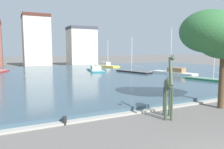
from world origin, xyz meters
TOP-DOWN VIEW (x-y plane):
  - harbor_water at (0.00, 29.51)m, footprint 81.87×42.82m
  - quay_edge_coping at (0.00, 7.85)m, footprint 81.87×0.50m
  - giraffe_statue at (1.88, 5.99)m, footprint 1.59×2.11m
  - sailboat_black at (12.66, 28.35)m, footprint 3.91×8.17m
  - sailboat_white at (17.45, 23.41)m, footprint 3.47×9.31m
  - sailboat_green at (16.35, 14.47)m, footprint 3.95×9.22m
  - sailboat_yellow at (14.02, 41.06)m, footprint 4.39×7.57m
  - sailboat_teal at (7.88, 33.74)m, footprint 4.00×8.80m
  - shade_tree at (6.74, 6.24)m, footprint 6.09×4.29m
  - mooring_bollard at (-4.21, 7.70)m, footprint 0.24×0.24m
  - townhouse_wide_warehouse at (-0.08, 55.52)m, footprint 6.76×7.39m
  - townhouse_narrow_midrow at (11.62, 53.28)m, footprint 7.47×6.28m

SIDE VIEW (x-z plane):
  - quay_edge_coping at x=0.00m, z-range 0.00..0.12m
  - harbor_water at x=0.00m, z-range 0.00..0.37m
  - mooring_bollard at x=-4.21m, z-range 0.00..0.50m
  - sailboat_green at x=16.35m, z-range -2.56..3.23m
  - sailboat_black at x=12.66m, z-range -2.94..3.64m
  - sailboat_teal at x=7.88m, z-range -2.82..3.72m
  - sailboat_white at x=17.45m, z-range -3.54..4.51m
  - sailboat_yellow at x=14.02m, z-range -2.85..3.85m
  - giraffe_statue at x=1.88m, z-range 0.04..4.13m
  - shade_tree at x=6.74m, z-range 1.80..8.87m
  - townhouse_narrow_midrow at x=11.62m, z-range 0.01..10.68m
  - townhouse_wide_warehouse at x=-0.08m, z-range 0.02..13.44m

